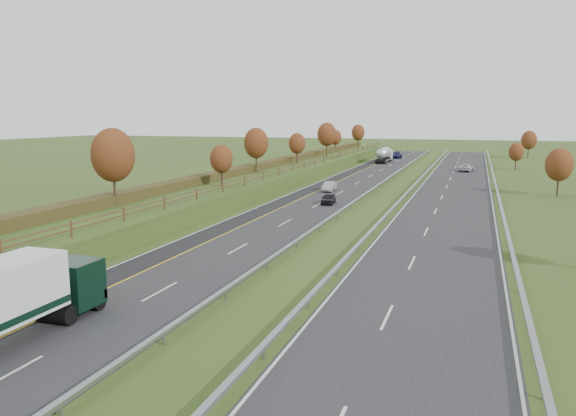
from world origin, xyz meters
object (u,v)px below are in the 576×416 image
(road_tanker, at_px, (384,154))
(car_small_far, at_px, (397,155))
(car_dark_near, at_px, (328,199))
(car_oncoming, at_px, (466,168))
(car_silver_mid, at_px, (329,186))

(road_tanker, bearing_deg, car_small_far, 85.36)
(road_tanker, distance_m, car_small_far, 14.20)
(car_dark_near, distance_m, car_small_far, 80.27)
(car_dark_near, relative_size, car_oncoming, 0.72)
(road_tanker, height_order, car_dark_near, road_tanker)
(car_silver_mid, height_order, car_oncoming, car_oncoming)
(car_silver_mid, distance_m, car_oncoming, 41.34)
(car_silver_mid, distance_m, car_small_far, 68.56)
(road_tanker, bearing_deg, car_silver_mid, -89.27)
(car_dark_near, xyz_separation_m, car_silver_mid, (-2.88, 11.67, 0.05))
(car_small_far, bearing_deg, car_silver_mid, -91.65)
(car_dark_near, bearing_deg, car_oncoming, 67.29)
(car_small_far, distance_m, car_oncoming, 36.03)
(car_silver_mid, bearing_deg, road_tanker, 89.11)
(car_dark_near, distance_m, car_silver_mid, 12.02)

